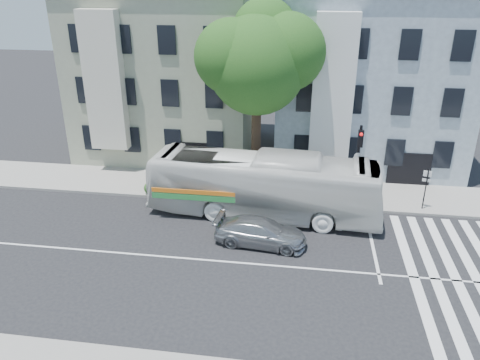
# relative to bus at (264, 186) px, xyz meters

# --- Properties ---
(ground) EXTENTS (120.00, 120.00, 0.00)m
(ground) POSITION_rel_bus_xyz_m (-0.85, -4.91, -1.75)
(ground) COLOR black
(ground) RESTS_ON ground
(sidewalk_far) EXTENTS (80.00, 4.00, 0.15)m
(sidewalk_far) POSITION_rel_bus_xyz_m (-0.85, 3.09, -1.68)
(sidewalk_far) COLOR gray
(sidewalk_far) RESTS_ON ground
(building_left) EXTENTS (12.00, 10.00, 11.00)m
(building_left) POSITION_rel_bus_xyz_m (-7.85, 10.09, 3.75)
(building_left) COLOR gray
(building_left) RESTS_ON ground
(building_right) EXTENTS (12.00, 10.00, 11.00)m
(building_right) POSITION_rel_bus_xyz_m (6.15, 10.09, 3.75)
(building_right) COLOR gray
(building_right) RESTS_ON ground
(street_tree) EXTENTS (7.30, 5.90, 11.10)m
(street_tree) POSITION_rel_bus_xyz_m (-0.79, 3.82, 6.08)
(street_tree) COLOR #2D2116
(street_tree) RESTS_ON ground
(bus) EXTENTS (3.85, 12.75, 3.50)m
(bus) POSITION_rel_bus_xyz_m (0.00, 0.00, 0.00)
(bus) COLOR silver
(bus) RESTS_ON ground
(sedan) EXTENTS (2.28, 4.68, 1.31)m
(sedan) POSITION_rel_bus_xyz_m (0.17, -3.09, -1.09)
(sedan) COLOR #A8ABAF
(sedan) RESTS_ON ground
(hedge) EXTENTS (8.53, 1.18, 0.70)m
(hedge) POSITION_rel_bus_xyz_m (-2.68, 1.39, -1.25)
(hedge) COLOR #2E6621
(hedge) RESTS_ON sidewalk_far
(traffic_signal) EXTENTS (0.49, 0.55, 4.68)m
(traffic_signal) POSITION_rel_bus_xyz_m (5.05, 2.09, 1.28)
(traffic_signal) COLOR black
(traffic_signal) RESTS_ON ground
(far_sign_pole) EXTENTS (0.42, 0.22, 2.41)m
(far_sign_pole) POSITION_rel_bus_xyz_m (8.80, 1.75, -0.07)
(far_sign_pole) COLOR black
(far_sign_pole) RESTS_ON sidewalk_far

